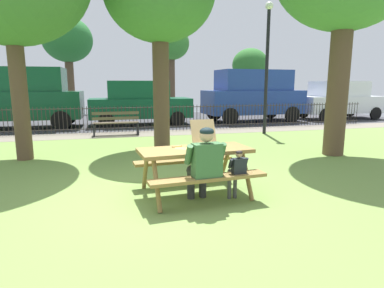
{
  "coord_description": "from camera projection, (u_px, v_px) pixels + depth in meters",
  "views": [
    {
      "loc": [
        -0.79,
        -5.03,
        1.8
      ],
      "look_at": [
        0.6,
        0.49,
        0.75
      ],
      "focal_mm": 30.49,
      "sensor_mm": 36.0,
      "label": 1
    }
  ],
  "objects": [
    {
      "name": "far_tree_midright",
      "position": [
        250.0,
        65.0,
        23.27
      ],
      "size": [
        2.55,
        2.55,
        4.31
      ],
      "color": "brown",
      "rests_on": "ground"
    },
    {
      "name": "park_bench_center",
      "position": [
        116.0,
        124.0,
        11.55
      ],
      "size": [
        1.6,
        0.48,
        0.85
      ],
      "color": "brown",
      "rests_on": "ground"
    },
    {
      "name": "ground",
      "position": [
        150.0,
        169.0,
        7.03
      ],
      "size": [
        28.0,
        11.61,
        0.02
      ],
      "primitive_type": "cube",
      "color": "olive"
    },
    {
      "name": "lamp_post_walkway",
      "position": [
        267.0,
        56.0,
        11.54
      ],
      "size": [
        0.28,
        0.28,
        4.6
      ],
      "color": "black",
      "rests_on": "ground"
    },
    {
      "name": "child_at_table",
      "position": [
        237.0,
        170.0,
        4.99
      ],
      "size": [
        0.32,
        0.31,
        0.82
      ],
      "color": "#4A4A4A",
      "rests_on": "ground"
    },
    {
      "name": "far_tree_center",
      "position": [
        171.0,
        46.0,
        21.68
      ],
      "size": [
        2.41,
        2.41,
        5.55
      ],
      "color": "brown",
      "rests_on": "ground"
    },
    {
      "name": "street_asphalt",
      "position": [
        126.0,
        121.0,
        16.3
      ],
      "size": [
        28.0,
        7.82,
        0.01
      ],
      "primitive_type": "cube",
      "color": "#38383D"
    },
    {
      "name": "cobblestone_walkway",
      "position": [
        133.0,
        134.0,
        11.9
      ],
      "size": [
        28.0,
        1.4,
        0.01
      ],
      "primitive_type": "cube",
      "color": "gray"
    },
    {
      "name": "parked_car_center",
      "position": [
        140.0,
        102.0,
        14.46
      ],
      "size": [
        4.41,
        1.92,
        1.94
      ],
      "color": "#0F4F2F",
      "rests_on": "ground"
    },
    {
      "name": "parked_car_left",
      "position": [
        22.0,
        96.0,
        13.26
      ],
      "size": [
        4.74,
        2.14,
        2.46
      ],
      "color": "#0F4829",
      "rests_on": "ground"
    },
    {
      "name": "pizza_box_open",
      "position": [
        206.0,
        143.0,
        5.32
      ],
      "size": [
        0.44,
        0.54,
        0.44
      ],
      "color": "tan",
      "rests_on": "picnic_table_foreground"
    },
    {
      "name": "pizza_slice_on_table",
      "position": [
        180.0,
        148.0,
        5.32
      ],
      "size": [
        0.25,
        0.3,
        0.02
      ],
      "color": "#E3BD54",
      "rests_on": "picnic_table_foreground"
    },
    {
      "name": "parked_car_right",
      "position": [
        253.0,
        94.0,
        15.72
      ],
      "size": [
        4.8,
        2.28,
        2.46
      ],
      "color": "navy",
      "rests_on": "ground"
    },
    {
      "name": "picnic_table_foreground",
      "position": [
        195.0,
        159.0,
        5.3
      ],
      "size": [
        1.93,
        1.64,
        0.79
      ],
      "color": "olive",
      "rests_on": "ground"
    },
    {
      "name": "adult_at_table",
      "position": [
        204.0,
        162.0,
        4.82
      ],
      "size": [
        0.63,
        0.62,
        1.19
      ],
      "color": "#2D2D2D",
      "rests_on": "ground"
    },
    {
      "name": "far_tree_midleft",
      "position": [
        67.0,
        41.0,
        20.1
      ],
      "size": [
        3.04,
        3.04,
        5.87
      ],
      "color": "brown",
      "rests_on": "ground"
    },
    {
      "name": "iron_fence_streetside",
      "position": [
        131.0,
        118.0,
        12.48
      ],
      "size": [
        20.55,
        0.03,
        0.99
      ],
      "color": "#2D2823",
      "rests_on": "ground"
    },
    {
      "name": "parked_car_far_right",
      "position": [
        339.0,
        100.0,
        16.94
      ],
      "size": [
        4.43,
        1.97,
        1.94
      ],
      "color": "silver",
      "rests_on": "ground"
    }
  ]
}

